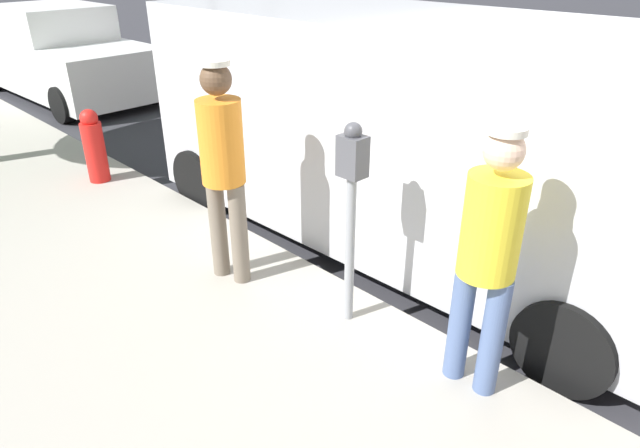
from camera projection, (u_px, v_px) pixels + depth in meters
ground_plane at (529, 304)px, 4.64m from camera, size 80.00×80.00×0.00m
parking_meter_near at (351, 193)px, 3.77m from camera, size 0.14×0.18×1.52m
pedestrian_in_yellow at (488, 250)px, 3.18m from camera, size 0.34×0.36×1.70m
pedestrian_in_orange at (223, 161)px, 4.29m from camera, size 0.34×0.35×1.80m
parked_van at (407, 128)px, 5.15m from camera, size 2.23×5.25×2.15m
parked_sedan_behind at (63, 56)px, 10.54m from camera, size 2.06×4.45×1.65m
fire_hydrant at (94, 147)px, 6.47m from camera, size 0.24×0.24×0.86m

